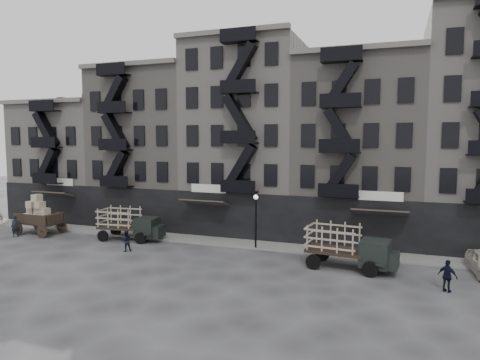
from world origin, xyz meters
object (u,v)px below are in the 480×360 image
(pedestrian_west, at_px, (15,226))
(policeman, at_px, (448,276))
(stake_truck_west, at_px, (129,222))
(stake_truck_east, at_px, (348,244))
(wagon, at_px, (38,212))
(pedestrian_mid, at_px, (126,241))

(pedestrian_west, relative_size, policeman, 1.02)
(stake_truck_west, height_order, stake_truck_east, stake_truck_east)
(wagon, xyz_separation_m, pedestrian_mid, (10.91, -2.33, -1.22))
(wagon, xyz_separation_m, stake_truck_east, (27.24, -1.05, -0.37))
(policeman, bearing_deg, stake_truck_west, 18.79)
(stake_truck_east, relative_size, pedestrian_mid, 3.72)
(stake_truck_west, height_order, pedestrian_mid, stake_truck_west)
(pedestrian_west, bearing_deg, policeman, -39.74)
(stake_truck_east, height_order, policeman, stake_truck_east)
(stake_truck_west, relative_size, policeman, 3.09)
(policeman, bearing_deg, pedestrian_mid, 26.11)
(policeman, bearing_deg, stake_truck_east, 5.68)
(wagon, xyz_separation_m, pedestrian_west, (-1.01, -1.57, -1.09))
(stake_truck_west, bearing_deg, wagon, 179.36)
(stake_truck_west, height_order, policeman, stake_truck_west)
(wagon, relative_size, stake_truck_west, 0.77)
(pedestrian_mid, bearing_deg, stake_truck_west, -101.81)
(stake_truck_west, bearing_deg, pedestrian_mid, -65.61)
(stake_truck_east, height_order, pedestrian_mid, stake_truck_east)
(wagon, bearing_deg, pedestrian_west, -118.71)
(wagon, bearing_deg, policeman, -2.13)
(policeman, bearing_deg, pedestrian_west, 25.90)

